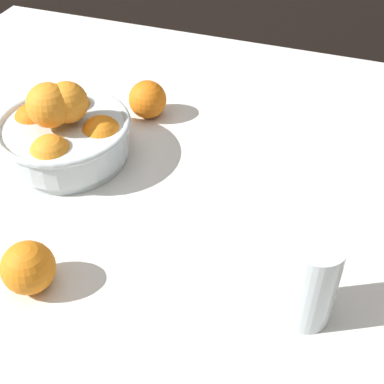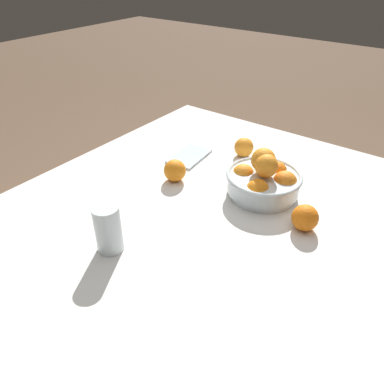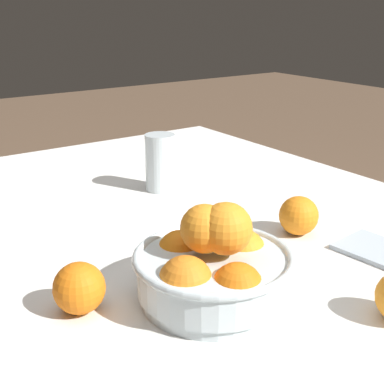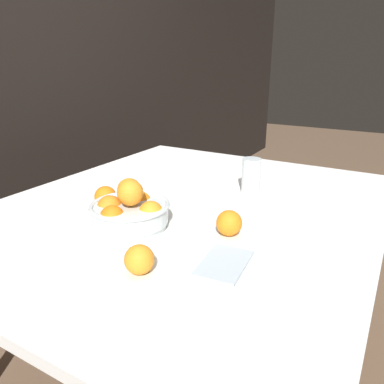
% 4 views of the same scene
% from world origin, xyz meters
% --- Properties ---
extents(dining_table, '(1.40, 1.19, 0.73)m').
position_xyz_m(dining_table, '(0.00, 0.00, 0.67)').
color(dining_table, white).
rests_on(dining_table, ground_plane).
extents(fruit_bowl, '(0.23, 0.23, 0.15)m').
position_xyz_m(fruit_bowl, '(-0.23, 0.06, 0.78)').
color(fruit_bowl, silver).
rests_on(fruit_bowl, dining_table).
extents(juice_glass, '(0.07, 0.07, 0.13)m').
position_xyz_m(juice_glass, '(0.22, -0.14, 0.79)').
color(juice_glass, '#F4A314').
rests_on(juice_glass, dining_table).
extents(orange_loose_front, '(0.07, 0.07, 0.07)m').
position_xyz_m(orange_loose_front, '(-0.14, -0.21, 0.76)').
color(orange_loose_front, orange).
rests_on(orange_loose_front, dining_table).
extents(orange_loose_aside, '(0.07, 0.07, 0.07)m').
position_xyz_m(orange_loose_aside, '(-0.15, 0.22, 0.76)').
color(orange_loose_aside, orange).
rests_on(orange_loose_aside, dining_table).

